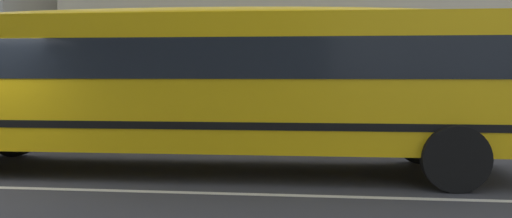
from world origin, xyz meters
TOP-DOWN VIEW (x-y plane):
  - sidewalk_far at (0.00, 7.11)m, footprint 120.00×3.00m
  - school_bus at (3.28, 1.83)m, footprint 13.91×3.30m

SIDE VIEW (x-z plane):
  - sidewalk_far at x=0.00m, z-range 0.00..0.01m
  - school_bus at x=3.28m, z-range 0.29..3.39m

